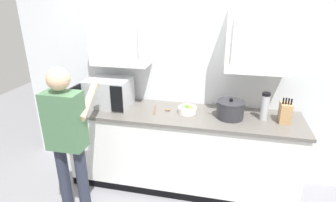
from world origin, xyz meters
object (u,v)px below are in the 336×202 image
Objects in this scene: microwave_oven at (106,92)px; thermos_flask at (265,106)px; knife_block at (285,113)px; fruit_bowl at (187,109)px; person_figure at (67,135)px; stock_pot at (230,110)px; wooden_spoon at (161,110)px.

thermos_flask is at bearing -0.38° from microwave_oven.
knife_block is (1.98, -0.03, -0.06)m from microwave_oven.
fruit_bowl is 0.82m from thermos_flask.
knife_block is at bearing 21.61° from person_figure.
stock_pot is 1.28× the size of thermos_flask.
person_figure is (-1.46, -0.78, -0.07)m from stock_pot.
stock_pot is at bearing -1.86° from microwave_oven.
microwave_oven is at bearing 179.04° from fruit_bowl.
stock_pot is 1.87× the size of fruit_bowl.
person_figure is at bearing -130.51° from wooden_spoon.
person_figure reaches higher than stock_pot.
thermos_flask is at bearing 5.76° from stock_pot.
person_figure is (-1.81, -0.81, -0.13)m from thermos_flask.
wooden_spoon is 0.15× the size of person_figure.
stock_pot is at bearing -2.35° from wooden_spoon.
wooden_spoon is 1.16× the size of fruit_bowl.
microwave_oven reaches higher than stock_pot.
thermos_flask is at bearing 24.26° from person_figure.
person_figure reaches higher than microwave_oven.
wooden_spoon is 1.07m from person_figure.
microwave_oven is at bearing 88.26° from person_figure.
microwave_oven is 0.68m from wooden_spoon.
microwave_oven is 1.44m from stock_pot.
thermos_flask is at bearing 0.31° from fruit_bowl.
knife_block reaches higher than fruit_bowl.
person_figure reaches higher than knife_block.
stock_pot is at bearing -174.24° from thermos_flask.
thermos_flask reaches higher than stock_pot.
knife_block is at bearing -0.65° from wooden_spoon.
microwave_oven is 1.78m from thermos_flask.
microwave_oven is at bearing 179.62° from thermos_flask.
knife_block reaches higher than stock_pot.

